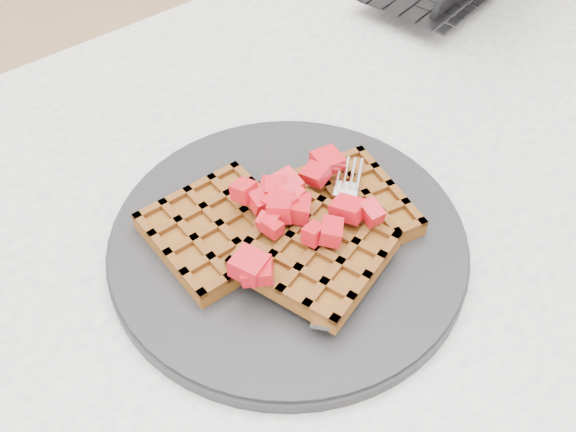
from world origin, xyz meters
The scene contains 5 objects.
table centered at (0.00, 0.00, 0.64)m, with size 1.20×0.80×0.75m.
plate centered at (-0.13, 0.00, 0.76)m, with size 0.31×0.31×0.02m, color black.
waffles centered at (-0.13, 0.00, 0.78)m, with size 0.21×0.19×0.03m.
strawberry_pile centered at (-0.13, 0.00, 0.80)m, with size 0.15×0.15×0.02m, color #9E0310, non-canonical shape.
fork centered at (-0.10, -0.03, 0.77)m, with size 0.02×0.18×0.02m, color silver, non-canonical shape.
Camera 1 is at (-0.35, -0.28, 1.18)m, focal length 40.00 mm.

